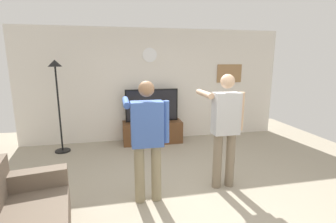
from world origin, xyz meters
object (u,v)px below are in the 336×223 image
television (152,105)px  person_standing_nearer_lamp (147,135)px  framed_picture (229,73)px  wall_clock (150,55)px  person_standing_nearer_couch (225,125)px  floor_lamp (57,87)px  tv_stand (152,132)px

television → person_standing_nearer_lamp: bearing=-99.6°
framed_picture → person_standing_nearer_lamp: 3.78m
framed_picture → person_standing_nearer_lamp: framed_picture is taller
wall_clock → person_standing_nearer_couch: size_ratio=0.19×
television → person_standing_nearer_lamp: person_standing_nearer_lamp is taller
floor_lamp → person_standing_nearer_lamp: floor_lamp is taller
tv_stand → wall_clock: bearing=90.0°
framed_picture → person_standing_nearer_couch: framed_picture is taller
person_standing_nearer_lamp → tv_stand: bearing=80.2°
wall_clock → framed_picture: bearing=0.1°
person_standing_nearer_lamp → person_standing_nearer_couch: 1.22m
television → person_standing_nearer_couch: size_ratio=0.71×
floor_lamp → person_standing_nearer_couch: (2.80, -2.12, -0.41)m
floor_lamp → person_standing_nearer_couch: bearing=-37.1°
tv_stand → floor_lamp: size_ratio=0.71×
wall_clock → floor_lamp: 2.18m
tv_stand → framed_picture: size_ratio=2.10×
tv_stand → person_standing_nearer_couch: bearing=-71.4°
framed_picture → person_standing_nearer_couch: bearing=-116.2°
framed_picture → person_standing_nearer_couch: 2.98m
television → framed_picture: size_ratio=1.87×
tv_stand → person_standing_nearer_lamp: 2.61m
wall_clock → floor_lamp: wall_clock is taller
framed_picture → floor_lamp: 4.11m
wall_clock → television: bearing=-90.0°
wall_clock → person_standing_nearer_lamp: size_ratio=0.20×
television → person_standing_nearer_couch: (0.78, -2.36, 0.09)m
wall_clock → person_standing_nearer_lamp: 3.01m
person_standing_nearer_lamp → person_standing_nearer_couch: size_ratio=0.96×
wall_clock → framed_picture: 2.11m
framed_picture → person_standing_nearer_couch: size_ratio=0.38×
tv_stand → wall_clock: wall_clock is taller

